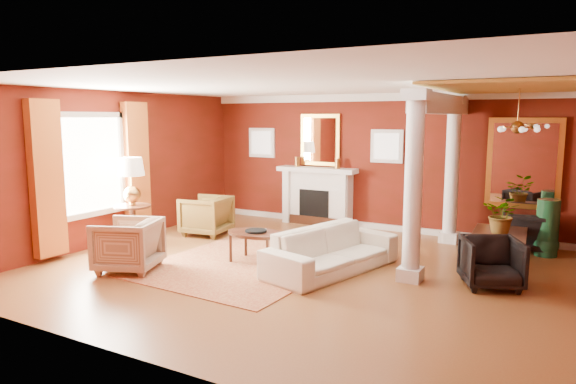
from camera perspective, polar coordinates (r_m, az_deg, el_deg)
The scene contains 27 objects.
ground at distance 8.27m, azimuth 1.29°, elevation -8.60°, with size 8.00×8.00×0.00m, color brown.
room_shell at distance 7.92m, azimuth 1.33°, elevation 5.50°, with size 8.04×7.04×2.92m.
fireplace at distance 11.60m, azimuth 3.24°, elevation -0.43°, with size 1.85×0.42×1.29m.
overmantel_mirror at distance 11.60m, azimuth 3.59°, elevation 5.80°, with size 0.95×0.07×1.15m.
flank_window_left at distance 12.36m, azimuth -2.93°, elevation 5.49°, with size 0.70×0.07×0.70m.
flank_window_right at distance 11.04m, azimuth 10.92°, elevation 5.02°, with size 0.70×0.07×0.70m.
left_window at distance 9.97m, azimuth -20.65°, elevation 2.12°, with size 0.21×2.55×2.60m.
column_front at distance 7.63m, azimuth 13.76°, elevation 0.71°, with size 0.36×0.36×2.80m.
column_back at distance 10.25m, azimuth 17.77°, elevation 2.44°, with size 0.36×0.36×2.80m.
header_beam at distance 9.13m, azimuth 16.72°, elevation 9.31°, with size 0.30×3.20×0.32m, color silver.
amber_ceiling at distance 8.81m, azimuth 24.02°, elevation 10.63°, with size 2.30×3.40×0.04m, color gold.
dining_mirror at distance 10.53m, azimuth 24.71°, elevation 2.89°, with size 1.30×0.07×1.70m.
chandelier at distance 8.84m, azimuth 24.14°, elevation 6.57°, with size 0.60×0.62×0.75m.
crown_trim at distance 11.10m, azimuth 9.82°, elevation 10.33°, with size 8.00×0.08×0.16m, color silver.
base_trim at distance 11.34m, azimuth 9.47°, elevation -3.74°, with size 8.00×0.08×0.12m, color silver.
rug at distance 8.75m, azimuth -3.98°, elevation -7.62°, with size 2.78×3.71×0.01m, color maroon.
sofa at distance 8.08m, azimuth 4.90°, elevation -5.65°, with size 2.35×0.69×0.92m, color white.
armchair_leopard at distance 10.69m, azimuth -9.09°, elevation -2.37°, with size 0.86×0.81×0.89m, color black.
armchair_stripe at distance 8.48m, azimuth -17.36°, elevation -5.36°, with size 0.89×0.83×0.91m, color tan.
coffee_table at distance 8.56m, azimuth -3.58°, elevation -4.75°, with size 1.03×1.03×0.52m.
coffee_book at distance 8.59m, azimuth -3.61°, elevation -3.57°, with size 0.18×0.02×0.24m, color black.
side_table at distance 9.94m, azimuth -16.98°, elevation 0.69°, with size 0.67×0.67×1.67m.
dining_table at distance 9.13m, azimuth 22.55°, elevation -4.96°, with size 1.47×0.52×0.82m, color black.
dining_chair_near at distance 7.89m, azimuth 21.66°, elevation -7.07°, with size 0.76×0.72×0.79m, color black.
dining_chair_far at distance 10.23m, azimuth 24.75°, elevation -3.81°, with size 0.76×0.72×0.79m, color black.
green_urn at distance 10.04m, azimuth 26.82°, elevation -4.15°, with size 0.42×0.42×1.01m.
potted_plant at distance 9.04m, azimuth 22.83°, elevation -0.84°, with size 0.57×0.63×0.50m, color #26591E.
Camera 1 is at (3.68, -7.01, 2.41)m, focal length 32.00 mm.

